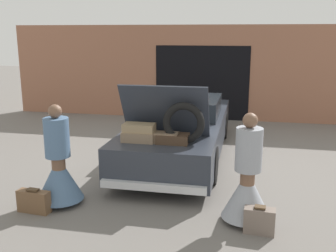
{
  "coord_description": "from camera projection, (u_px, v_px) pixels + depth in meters",
  "views": [
    {
      "loc": [
        1.35,
        -8.01,
        2.58
      ],
      "look_at": [
        0.0,
        -1.39,
        0.96
      ],
      "focal_mm": 42.0,
      "sensor_mm": 36.0,
      "label": 1
    }
  ],
  "objects": [
    {
      "name": "person_left",
      "position": [
        59.0,
        170.0,
        5.97
      ],
      "size": [
        0.71,
        0.71,
        1.55
      ],
      "rotation": [
        0.0,
        0.0,
        -1.39
      ],
      "color": "brown",
      "rests_on": "ground_plane"
    },
    {
      "name": "ground_plane",
      "position": [
        181.0,
        155.0,
        8.5
      ],
      "size": [
        40.0,
        40.0,
        0.0
      ],
      "primitive_type": "plane",
      "color": "slate"
    },
    {
      "name": "suitcase_beside_left_person",
      "position": [
        34.0,
        201.0,
        5.75
      ],
      "size": [
        0.5,
        0.21,
        0.36
      ],
      "color": "brown",
      "rests_on": "ground_plane"
    },
    {
      "name": "car",
      "position": [
        181.0,
        129.0,
        8.35
      ],
      "size": [
        1.79,
        5.13,
        1.75
      ],
      "color": "#2D333D",
      "rests_on": "ground_plane"
    },
    {
      "name": "garage_wall_back",
      "position": [
        202.0,
        73.0,
        11.75
      ],
      "size": [
        12.0,
        0.14,
        2.8
      ],
      "color": "#9E664C",
      "rests_on": "ground_plane"
    },
    {
      "name": "suitcase_beside_right_person",
      "position": [
        259.0,
        220.0,
        5.15
      ],
      "size": [
        0.42,
        0.22,
        0.38
      ],
      "color": "#75665B",
      "rests_on": "ground_plane"
    },
    {
      "name": "person_right",
      "position": [
        247.0,
        185.0,
        5.38
      ],
      "size": [
        0.68,
        0.68,
        1.55
      ],
      "rotation": [
        0.0,
        0.0,
        1.33
      ],
      "color": "brown",
      "rests_on": "ground_plane"
    }
  ]
}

